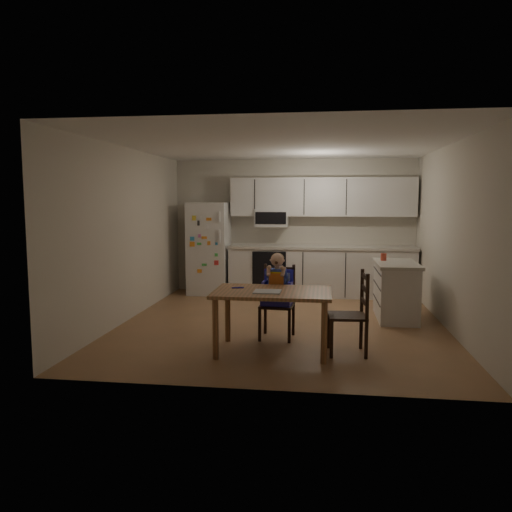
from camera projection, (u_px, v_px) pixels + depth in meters
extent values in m
cube|color=olive|center=(282.00, 324.00, 7.08)|extent=(4.50, 5.00, 0.01)
cube|color=beige|center=(293.00, 226.00, 9.40)|extent=(4.50, 0.02, 2.50)
cube|color=beige|center=(128.00, 234.00, 7.24)|extent=(0.02, 5.00, 2.50)
cube|color=beige|center=(451.00, 238.00, 6.63)|extent=(0.02, 5.00, 2.50)
cube|color=white|center=(283.00, 145.00, 6.80)|extent=(4.50, 5.00, 0.01)
cube|color=silver|center=(209.00, 248.00, 9.31)|extent=(0.72, 0.70, 1.70)
cube|color=silver|center=(321.00, 272.00, 9.12)|extent=(3.34, 0.60, 0.86)
cube|color=beige|center=(321.00, 247.00, 9.06)|extent=(3.37, 0.62, 0.05)
cube|color=black|center=(269.00, 274.00, 8.94)|extent=(0.60, 0.02, 0.80)
cube|color=silver|center=(322.00, 197.00, 9.10)|extent=(3.34, 0.34, 0.70)
cube|color=silver|center=(272.00, 218.00, 9.23)|extent=(0.60, 0.38, 0.33)
cube|color=silver|center=(396.00, 292.00, 7.35)|extent=(0.54, 1.08, 0.79)
cube|color=beige|center=(397.00, 264.00, 7.31)|extent=(0.59, 1.13, 0.05)
cylinder|color=#BE3F2B|center=(384.00, 257.00, 7.53)|extent=(0.09, 0.09, 0.11)
cube|color=brown|center=(272.00, 292.00, 5.70)|extent=(1.34, 0.86, 0.04)
cylinder|color=brown|center=(215.00, 329.00, 5.47)|extent=(0.07, 0.07, 0.68)
cylinder|color=brown|center=(228.00, 314.00, 6.17)|extent=(0.07, 0.07, 0.68)
cylinder|color=brown|center=(324.00, 333.00, 5.31)|extent=(0.07, 0.07, 0.68)
cylinder|color=brown|center=(324.00, 317.00, 6.01)|extent=(0.07, 0.07, 0.68)
cube|color=#BABABF|center=(267.00, 292.00, 5.61)|extent=(0.30, 0.26, 0.01)
cylinder|color=#322ED5|center=(237.00, 288.00, 5.85)|extent=(0.12, 0.06, 0.02)
cube|color=black|center=(277.00, 305.00, 6.29)|extent=(0.44, 0.44, 0.03)
cube|color=black|center=(260.00, 325.00, 6.18)|extent=(0.04, 0.04, 0.41)
cube|color=black|center=(265.00, 318.00, 6.54)|extent=(0.04, 0.04, 0.41)
cube|color=black|center=(289.00, 327.00, 6.10)|extent=(0.04, 0.04, 0.41)
cube|color=black|center=(293.00, 320.00, 6.46)|extent=(0.04, 0.04, 0.41)
cube|color=black|center=(279.00, 283.00, 6.44)|extent=(0.41, 0.06, 0.49)
cube|color=#322ED5|center=(277.00, 300.00, 6.29)|extent=(0.39, 0.36, 0.10)
cube|color=#322ED5|center=(279.00, 282.00, 6.40)|extent=(0.37, 0.08, 0.33)
cube|color=#6696DD|center=(277.00, 296.00, 6.26)|extent=(0.31, 0.27, 0.02)
cube|color=#2543B4|center=(277.00, 279.00, 6.27)|extent=(0.22, 0.15, 0.25)
cube|color=orange|center=(276.00, 280.00, 6.20)|extent=(0.19, 0.02, 0.19)
sphere|color=beige|center=(277.00, 260.00, 6.23)|extent=(0.18, 0.18, 0.17)
ellipsoid|color=olive|center=(277.00, 259.00, 6.23)|extent=(0.18, 0.17, 0.14)
cube|color=black|center=(347.00, 316.00, 5.67)|extent=(0.45, 0.45, 0.03)
cube|color=black|center=(329.00, 331.00, 5.89)|extent=(0.04, 0.04, 0.42)
cube|color=black|center=(361.00, 331.00, 5.87)|extent=(0.04, 0.04, 0.42)
cube|color=black|center=(332.00, 340.00, 5.51)|extent=(0.04, 0.04, 0.42)
cube|color=black|center=(366.00, 340.00, 5.49)|extent=(0.04, 0.04, 0.42)
cube|color=black|center=(365.00, 293.00, 5.63)|extent=(0.07, 0.42, 0.50)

